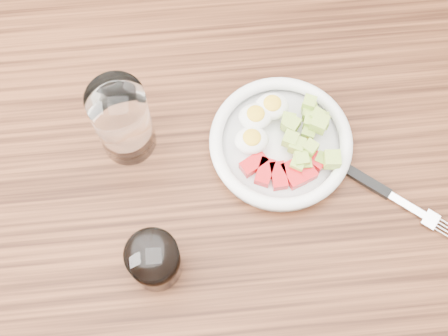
% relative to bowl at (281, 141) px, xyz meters
% --- Properties ---
extents(ground, '(4.00, 4.00, 0.00)m').
position_rel_bowl_xyz_m(ground, '(-0.07, -0.05, -0.79)').
color(ground, brown).
rests_on(ground, ground).
extents(dining_table, '(1.50, 0.90, 0.77)m').
position_rel_bowl_xyz_m(dining_table, '(-0.07, -0.05, -0.12)').
color(dining_table, brown).
rests_on(dining_table, ground).
extents(bowl, '(0.20, 0.20, 0.05)m').
position_rel_bowl_xyz_m(bowl, '(0.00, 0.00, 0.00)').
color(bowl, white).
rests_on(bowl, dining_table).
extents(fork, '(0.17, 0.15, 0.01)m').
position_rel_bowl_xyz_m(fork, '(0.12, -0.07, -0.01)').
color(fork, black).
rests_on(fork, dining_table).
extents(water_glass, '(0.08, 0.08, 0.14)m').
position_rel_bowl_xyz_m(water_glass, '(-0.21, 0.03, 0.05)').
color(water_glass, white).
rests_on(water_glass, dining_table).
extents(coffee_glass, '(0.07, 0.07, 0.08)m').
position_rel_bowl_xyz_m(coffee_glass, '(-0.18, -0.16, 0.02)').
color(coffee_glass, white).
rests_on(coffee_glass, dining_table).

